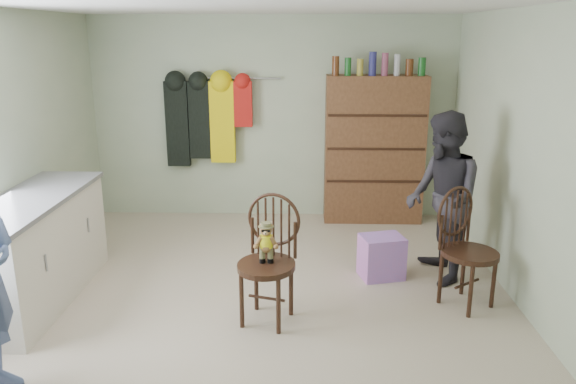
{
  "coord_description": "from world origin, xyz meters",
  "views": [
    {
      "loc": [
        0.38,
        -4.49,
        2.28
      ],
      "look_at": [
        0.25,
        0.2,
        0.95
      ],
      "focal_mm": 35.0,
      "sensor_mm": 36.0,
      "label": 1
    }
  ],
  "objects_px": {
    "chair_far": "(464,243)",
    "chair_front": "(269,253)",
    "counter": "(35,249)",
    "dresser": "(374,149)"
  },
  "relations": [
    {
      "from": "chair_far",
      "to": "chair_front",
      "type": "bearing_deg",
      "value": 154.39
    },
    {
      "from": "counter",
      "to": "chair_front",
      "type": "relative_size",
      "value": 1.78
    },
    {
      "from": "counter",
      "to": "chair_far",
      "type": "height_order",
      "value": "chair_far"
    },
    {
      "from": "chair_front",
      "to": "chair_far",
      "type": "bearing_deg",
      "value": 27.62
    },
    {
      "from": "chair_front",
      "to": "chair_far",
      "type": "xyz_separation_m",
      "value": [
        1.66,
        0.32,
        -0.03
      ]
    },
    {
      "from": "dresser",
      "to": "counter",
      "type": "bearing_deg",
      "value": -144.32
    },
    {
      "from": "counter",
      "to": "dresser",
      "type": "bearing_deg",
      "value": 35.68
    },
    {
      "from": "chair_front",
      "to": "dresser",
      "type": "bearing_deg",
      "value": 82.8
    },
    {
      "from": "counter",
      "to": "chair_front",
      "type": "distance_m",
      "value": 2.08
    },
    {
      "from": "chair_front",
      "to": "chair_far",
      "type": "relative_size",
      "value": 1.01
    }
  ]
}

